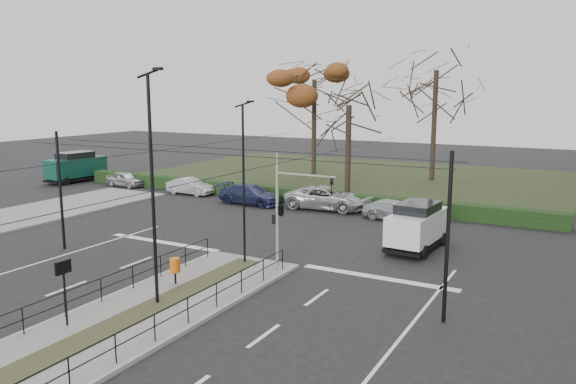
% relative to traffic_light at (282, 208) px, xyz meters
% --- Properties ---
extents(ground, '(140.00, 140.00, 0.00)m').
position_rel_traffic_light_xyz_m(ground, '(-1.77, -4.50, -2.81)').
color(ground, black).
rests_on(ground, ground).
extents(median_island, '(4.40, 15.00, 0.14)m').
position_rel_traffic_light_xyz_m(median_island, '(-1.77, -7.00, -2.74)').
color(median_island, slate).
rests_on(median_island, ground).
extents(park, '(38.00, 26.00, 0.10)m').
position_rel_traffic_light_xyz_m(park, '(-7.77, 27.50, -2.76)').
color(park, '#232E17').
rests_on(park, ground).
extents(hedge, '(38.00, 1.00, 1.00)m').
position_rel_traffic_light_xyz_m(hedge, '(-7.77, 14.10, -2.31)').
color(hedge, black).
rests_on(hedge, ground).
extents(median_railing, '(4.14, 13.24, 0.92)m').
position_rel_traffic_light_xyz_m(median_railing, '(-1.77, -7.10, -1.83)').
color(median_railing, black).
rests_on(median_railing, median_island).
extents(catenary, '(20.00, 34.00, 6.00)m').
position_rel_traffic_light_xyz_m(catenary, '(-1.77, -2.88, 0.61)').
color(catenary, black).
rests_on(catenary, ground).
extents(traffic_light, '(3.12, 1.78, 4.58)m').
position_rel_traffic_light_xyz_m(traffic_light, '(0.00, 0.00, 0.00)').
color(traffic_light, gray).
rests_on(traffic_light, median_island).
extents(litter_bin, '(0.42, 0.42, 1.08)m').
position_rel_traffic_light_xyz_m(litter_bin, '(-2.68, -4.22, -1.90)').
color(litter_bin, black).
rests_on(litter_bin, median_island).
extents(info_panel, '(0.13, 0.59, 2.27)m').
position_rel_traffic_light_xyz_m(info_panel, '(-3.18, -9.23, -0.89)').
color(info_panel, black).
rests_on(info_panel, median_island).
extents(streetlamp_median_near, '(0.72, 0.15, 8.59)m').
position_rel_traffic_light_xyz_m(streetlamp_median_near, '(-1.90, -6.17, 1.70)').
color(streetlamp_median_near, black).
rests_on(streetlamp_median_near, median_island).
extents(streetlamp_median_far, '(0.62, 0.13, 7.39)m').
position_rel_traffic_light_xyz_m(streetlamp_median_far, '(-1.81, -0.32, 1.09)').
color(streetlamp_median_far, black).
rests_on(streetlamp_median_far, median_island).
extents(parked_car_first, '(3.71, 1.65, 1.24)m').
position_rel_traffic_light_xyz_m(parked_car_first, '(-22.64, 13.20, -2.19)').
color(parked_car_first, '#ADAFB5').
rests_on(parked_car_first, ground).
extents(parked_car_second, '(3.86, 1.35, 1.27)m').
position_rel_traffic_light_xyz_m(parked_car_second, '(-15.46, 12.87, -2.17)').
color(parked_car_second, '#ADAFB5').
rests_on(parked_car_second, ground).
extents(parked_car_third, '(4.87, 2.12, 1.40)m').
position_rel_traffic_light_xyz_m(parked_car_third, '(-9.27, 11.91, -2.11)').
color(parked_car_third, '#20264B').
rests_on(parked_car_third, ground).
extents(parked_car_fourth, '(5.76, 3.05, 1.54)m').
position_rel_traffic_light_xyz_m(parked_car_fourth, '(-3.79, 12.85, -2.04)').
color(parked_car_fourth, '#ADAFB5').
rests_on(parked_car_fourth, ground).
extents(white_van, '(2.32, 4.62, 2.41)m').
position_rel_traffic_light_xyz_m(white_van, '(4.41, 6.12, -1.55)').
color(white_van, silver).
rests_on(white_van, ground).
extents(green_van, '(2.52, 5.53, 2.66)m').
position_rel_traffic_light_xyz_m(green_van, '(-28.35, 13.03, -1.44)').
color(green_van, '#0C382D').
rests_on(green_van, ground).
extents(rust_tree, '(9.67, 9.67, 11.76)m').
position_rel_traffic_light_xyz_m(rust_tree, '(-11.70, 27.08, 6.23)').
color(rust_tree, black).
rests_on(rust_tree, park).
extents(bare_tree_center, '(7.98, 7.98, 12.85)m').
position_rel_traffic_light_xyz_m(bare_tree_center, '(-0.63, 28.58, 6.26)').
color(bare_tree_center, black).
rests_on(bare_tree_center, park).
extents(bare_tree_near, '(5.58, 5.58, 9.06)m').
position_rel_traffic_light_xyz_m(bare_tree_near, '(-4.59, 18.51, 3.60)').
color(bare_tree_near, black).
rests_on(bare_tree_near, park).
extents(parked_car_fifth, '(4.31, 2.02, 1.22)m').
position_rel_traffic_light_xyz_m(parked_car_fifth, '(1.38, 11.94, -2.20)').
color(parked_car_fifth, '#ADAFB5').
rests_on(parked_car_fifth, ground).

